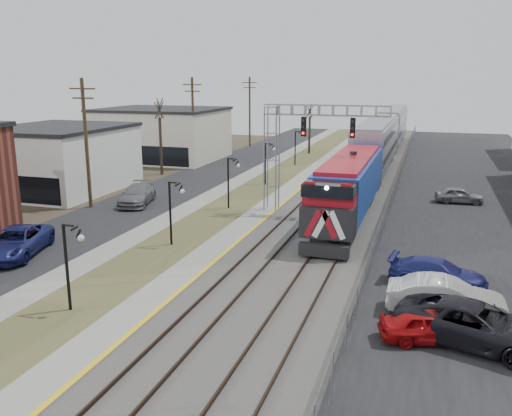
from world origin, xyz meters
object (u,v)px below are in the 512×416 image
at_px(train, 380,143).
at_px(car_lot_a, 429,327).
at_px(car_lot_b, 446,298).
at_px(signal_gantry, 294,140).

relative_size(train, car_lot_a, 16.43).
bearing_deg(car_lot_a, train, -7.77).
xyz_separation_m(car_lot_a, car_lot_b, (0.65, 2.69, 0.16)).
bearing_deg(signal_gantry, car_lot_a, -61.38).
relative_size(train, car_lot_b, 12.72).
relative_size(car_lot_a, car_lot_b, 0.77).
bearing_deg(train, car_lot_b, -80.62).
bearing_deg(signal_gantry, train, 79.30).
height_order(signal_gantry, car_lot_b, signal_gantry).
relative_size(train, signal_gantry, 7.01).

